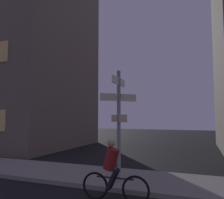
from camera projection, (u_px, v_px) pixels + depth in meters
name	position (u px, v px, depth m)	size (l,w,h in m)	color
sidewalk_kerb	(98.00, 176.00, 8.03)	(40.00, 2.51, 0.14)	gray
signpost	(119.00, 116.00, 7.27)	(0.94, 1.19, 3.56)	gray
cyclist	(113.00, 172.00, 5.82)	(1.82, 0.33, 1.61)	black
building_left_block	(9.00, 31.00, 18.60)	(12.34, 8.71, 18.65)	#6B6056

